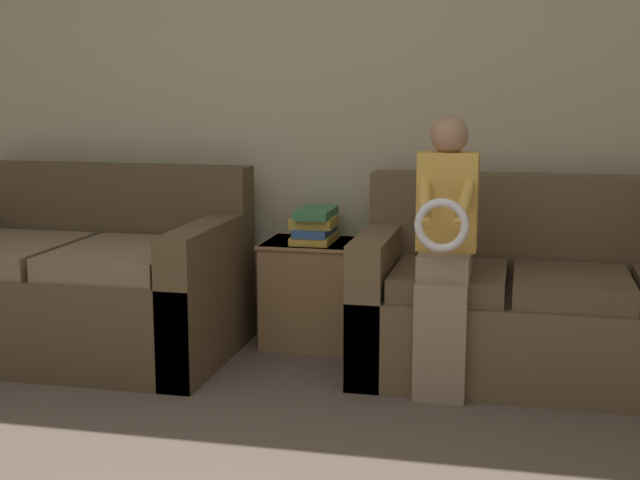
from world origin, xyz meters
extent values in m
cube|color=#BCB293|center=(0.00, 2.64, 1.27)|extent=(6.77, 0.06, 2.55)
cube|color=brown|center=(1.34, 2.11, 0.20)|extent=(1.94, 0.85, 0.40)
cube|color=brown|center=(1.34, 2.44, 0.66)|extent=(1.94, 0.20, 0.51)
cube|color=brown|center=(0.45, 2.11, 0.33)|extent=(0.16, 0.85, 0.66)
cube|color=brown|center=(0.80, 2.01, 0.46)|extent=(0.51, 0.61, 0.11)
cube|color=brown|center=(1.34, 2.01, 0.46)|extent=(0.51, 0.61, 0.11)
cube|color=brown|center=(-1.06, 1.98, 0.23)|extent=(1.57, 0.99, 0.46)
cube|color=brown|center=(-1.06, 2.37, 0.69)|extent=(1.57, 0.20, 0.46)
cube|color=brown|center=(-0.35, 1.98, 0.35)|extent=(0.16, 0.99, 0.69)
cube|color=#7A664C|center=(-1.37, 1.88, 0.52)|extent=(0.59, 0.75, 0.11)
cube|color=#7A664C|center=(-0.74, 1.88, 0.52)|extent=(0.59, 0.75, 0.11)
cube|color=gray|center=(0.79, 1.68, 0.26)|extent=(0.22, 0.10, 0.51)
cube|color=gray|center=(0.79, 1.82, 0.57)|extent=(0.22, 0.28, 0.11)
cube|color=gold|center=(0.79, 1.89, 0.84)|extent=(0.26, 0.14, 0.43)
sphere|color=#A37A5B|center=(0.79, 1.89, 1.13)|extent=(0.17, 0.17, 0.17)
torus|color=silver|center=(0.79, 1.62, 0.77)|extent=(0.23, 0.04, 0.23)
cylinder|color=gold|center=(0.71, 1.76, 0.87)|extent=(0.09, 0.31, 0.24)
cylinder|color=gold|center=(0.88, 1.76, 0.87)|extent=(0.09, 0.31, 0.24)
cube|color=olive|center=(0.07, 2.39, 0.27)|extent=(0.50, 0.40, 0.55)
cube|color=#9A724A|center=(0.07, 2.39, 0.54)|extent=(0.52, 0.42, 0.02)
cube|color=gold|center=(0.08, 2.37, 0.57)|extent=(0.20, 0.30, 0.04)
cube|color=#33569E|center=(0.08, 2.37, 0.61)|extent=(0.17, 0.31, 0.04)
cube|color=gold|center=(0.08, 2.38, 0.65)|extent=(0.21, 0.23, 0.05)
cube|color=#3D8451|center=(0.09, 2.38, 0.70)|extent=(0.17, 0.31, 0.04)
camera|label=1|loc=(1.10, -2.00, 1.35)|focal=50.00mm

